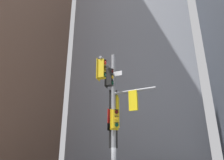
{
  "coord_description": "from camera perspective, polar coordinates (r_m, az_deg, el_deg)",
  "views": [
    {
      "loc": [
        2.39,
        -11.62,
        1.9
      ],
      "look_at": [
        -0.08,
        -0.03,
        6.39
      ],
      "focal_mm": 33.76,
      "sensor_mm": 36.0,
      "label": 1
    }
  ],
  "objects": [
    {
      "name": "building_mid_block",
      "position": [
        38.46,
        6.38,
        4.08
      ],
      "size": [
        17.27,
        17.27,
        35.95
      ],
      "primitive_type": "cube",
      "color": "#9399A3",
      "rests_on": "ground"
    },
    {
      "name": "signal_pole_assembly",
      "position": [
        11.91,
        0.68,
        -7.56
      ],
      "size": [
        3.22,
        2.8,
        8.07
      ],
      "color": "gray",
      "rests_on": "ground"
    }
  ]
}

